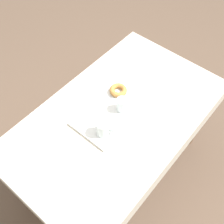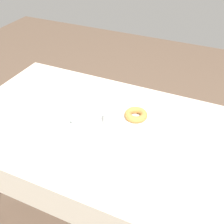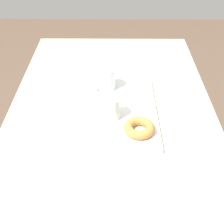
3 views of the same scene
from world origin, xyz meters
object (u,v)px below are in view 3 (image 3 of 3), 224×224
Objects in this scene: dining_table at (111,131)px; donut_plate_left at (139,132)px; sugar_donut_left at (139,128)px; serving_tray at (121,111)px; water_glass_near at (110,109)px; teaspoon_near at (135,102)px; tea_mug_left at (106,79)px.

dining_table is 11.00× the size of donut_plate_left.
dining_table is at bearing 36.17° from sugar_donut_left.
sugar_donut_left is (-0.15, -0.06, 0.03)m from serving_tray.
teaspoon_near is at bearing -45.93° from water_glass_near.
serving_tray is 0.16m from donut_plate_left.
donut_plate_left is at bearing 52.75° from teaspoon_near.
sugar_donut_left is (-0.29, -0.13, -0.02)m from tea_mug_left.
sugar_donut_left is at bearing -156.39° from serving_tray.
teaspoon_near is (0.04, -0.06, 0.01)m from serving_tray.
donut_plate_left is (-0.29, -0.13, -0.04)m from tea_mug_left.
water_glass_near is at bearing 50.20° from donut_plate_left.
tea_mug_left is at bearing 5.54° from water_glass_near.
sugar_donut_left is (-0.14, -0.10, 0.14)m from dining_table.
water_glass_near is at bearing -174.46° from tea_mug_left.
dining_table is 0.17m from water_glass_near.
sugar_donut_left is at bearing 0.00° from donut_plate_left.
dining_table is 0.21m from donut_plate_left.
donut_plate_left is 0.19m from teaspoon_near.
dining_table is 15.49× the size of water_glass_near.
sugar_donut_left reaches higher than serving_tray.
sugar_donut_left is at bearing -156.72° from tea_mug_left.
water_glass_near is at bearing 6.03° from teaspoon_near.
water_glass_near is at bearing 142.86° from serving_tray.
serving_tray is (0.01, -0.04, 0.11)m from dining_table.
tea_mug_left is at bearing -78.18° from teaspoon_near.
teaspoon_near is (-0.10, -0.12, -0.04)m from tea_mug_left.
serving_tray is at bearing 23.61° from sugar_donut_left.
tea_mug_left is 0.32m from donut_plate_left.
water_glass_near reaches higher than teaspoon_near.
tea_mug_left is 0.96× the size of sugar_donut_left.
teaspoon_near is at bearing -63.28° from dining_table.
dining_table is at bearing -11.32° from teaspoon_near.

